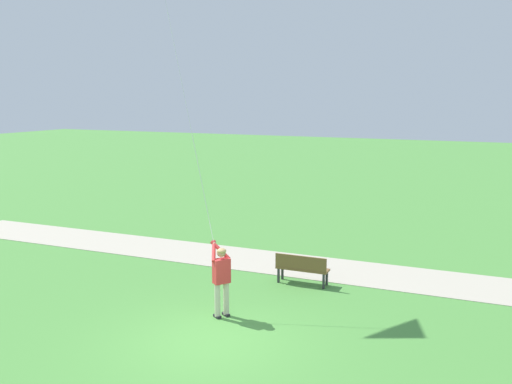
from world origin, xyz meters
name	(u,v)px	position (x,y,z in m)	size (l,w,h in m)	color
ground_plane	(211,342)	(0.00, 0.00, 0.00)	(120.00, 120.00, 0.00)	#4C8E3D
walkway_path	(366,274)	(-6.09, 2.00, 0.01)	(2.40, 32.00, 0.02)	#B7AD99
person_kite_flyer	(221,275)	(-1.36, -0.45, 1.05)	(0.55, 0.62, 1.83)	#232328
park_bench_near_walkway	(302,267)	(-4.38, 0.54, 0.51)	(0.47, 1.51, 0.88)	brown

